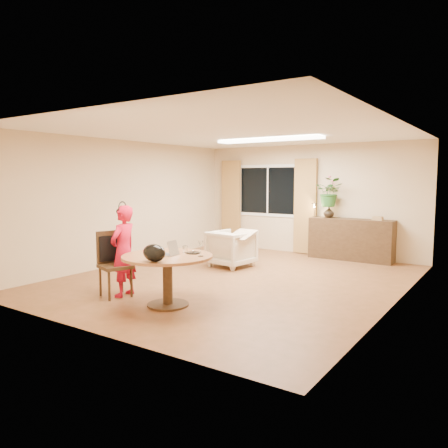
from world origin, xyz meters
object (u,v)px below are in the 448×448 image
armchair (231,248)px  dining_chair (115,264)px  child (123,251)px  sideboard (351,239)px  dining_table (167,266)px

armchair → dining_chair: bearing=93.2°
dining_chair → child: size_ratio=0.71×
dining_chair → child: (0.07, 0.10, 0.20)m
dining_chair → sideboard: dining_chair is taller
sideboard → armchair: bearing=-130.8°
dining_chair → sideboard: bearing=87.4°
dining_chair → dining_table: bearing=24.0°
child → dining_chair: bearing=-44.6°
dining_table → child: child is taller
child → sideboard: bearing=149.8°
dining_chair → child: bearing=73.4°
child → armchair: (0.15, 2.82, -0.33)m
dining_chair → child: child is taller
dining_table → sideboard: (1.04, 4.93, -0.12)m
dining_table → dining_chair: 0.99m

